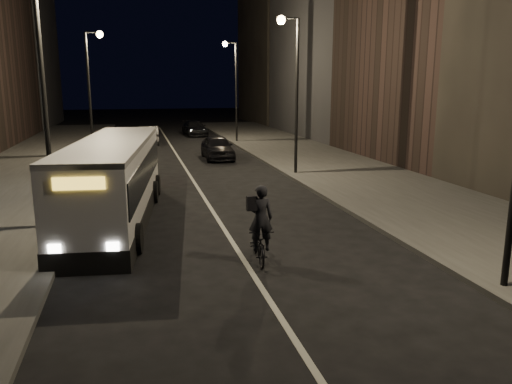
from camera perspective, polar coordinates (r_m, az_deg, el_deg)
ground at (r=14.60m, az=-1.75°, el=-7.25°), size 180.00×180.00×0.00m
sidewalk_right at (r=30.10m, az=8.60°, el=2.94°), size 7.00×70.00×0.16m
sidewalk_left at (r=28.46m, az=-24.99°, el=1.39°), size 7.00×70.00×0.16m
building_row_right at (r=45.44m, az=11.53°, el=19.12°), size 8.00×61.00×21.00m
streetlight_right_mid at (r=26.75m, az=4.17°, el=13.26°), size 1.20×0.44×8.12m
streetlight_right_far at (r=42.27m, az=-2.65°, el=12.89°), size 1.20×0.44×8.12m
streetlight_left_near at (r=17.66m, az=-22.45°, el=12.93°), size 1.20×0.44×8.12m
streetlight_left_far at (r=35.56m, az=-18.19°, el=12.43°), size 1.20×0.44×8.12m
city_bus at (r=18.60m, az=-15.87°, el=1.63°), size 3.56×11.07×2.94m
cyclist_on_bicycle at (r=13.88m, az=0.38°, el=-5.07°), size 0.86×1.99×2.22m
car_near at (r=33.18m, az=-4.45°, el=5.12°), size 1.89×4.60×1.56m
car_mid at (r=42.54m, az=-12.16°, el=6.39°), size 1.67×4.53×1.48m
car_far at (r=48.92m, az=-7.01°, el=7.25°), size 2.28×4.90×1.39m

